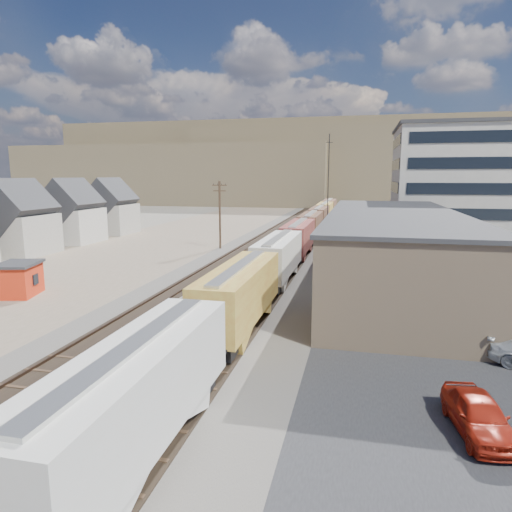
% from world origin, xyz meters
% --- Properties ---
extents(ground, '(300.00, 300.00, 0.00)m').
position_xyz_m(ground, '(0.00, 0.00, 0.00)').
color(ground, '#6B6356').
rests_on(ground, ground).
extents(ballast_bed, '(18.00, 200.00, 0.06)m').
position_xyz_m(ballast_bed, '(0.00, 50.00, 0.03)').
color(ballast_bed, '#4C4742').
rests_on(ballast_bed, ground).
extents(dirt_yard, '(24.00, 180.00, 0.03)m').
position_xyz_m(dirt_yard, '(-20.00, 40.00, 0.01)').
color(dirt_yard, '#71614E').
rests_on(dirt_yard, ground).
extents(asphalt_lot, '(26.00, 120.00, 0.04)m').
position_xyz_m(asphalt_lot, '(22.00, 35.00, 0.02)').
color(asphalt_lot, '#232326').
rests_on(asphalt_lot, ground).
extents(rail_tracks, '(11.40, 200.00, 0.24)m').
position_xyz_m(rail_tracks, '(-0.55, 50.00, 0.11)').
color(rail_tracks, black).
rests_on(rail_tracks, ground).
extents(freight_train, '(3.00, 119.74, 4.46)m').
position_xyz_m(freight_train, '(3.80, 45.11, 2.79)').
color(freight_train, black).
rests_on(freight_train, ground).
extents(warehouse, '(12.40, 40.40, 7.25)m').
position_xyz_m(warehouse, '(14.98, 25.00, 3.65)').
color(warehouse, tan).
rests_on(warehouse, ground).
extents(office_tower, '(22.60, 18.60, 18.45)m').
position_xyz_m(office_tower, '(27.95, 54.95, 9.26)').
color(office_tower, '#9E998E').
rests_on(office_tower, ground).
extents(utility_pole_north, '(2.20, 0.32, 10.00)m').
position_xyz_m(utility_pole_north, '(-8.50, 42.00, 5.30)').
color(utility_pole_north, '#382619').
rests_on(utility_pole_north, ground).
extents(radio_mast, '(1.20, 0.16, 18.00)m').
position_xyz_m(radio_mast, '(6.00, 60.00, 9.12)').
color(radio_mast, black).
rests_on(radio_mast, ground).
extents(hills_north, '(265.00, 80.00, 32.00)m').
position_xyz_m(hills_north, '(0.17, 167.92, 14.10)').
color(hills_north, brown).
rests_on(hills_north, ground).
extents(maintenance_shed, '(4.20, 4.87, 3.07)m').
position_xyz_m(maintenance_shed, '(-18.18, 11.99, 1.57)').
color(maintenance_shed, red).
rests_on(maintenance_shed, ground).
extents(parked_car_red, '(2.65, 5.15, 1.68)m').
position_xyz_m(parked_car_red, '(16.90, -3.13, 0.84)').
color(parked_car_red, '#9C1D0E').
rests_on(parked_car_red, ground).
extents(parked_car_white, '(3.02, 4.36, 1.36)m').
position_xyz_m(parked_car_white, '(21.59, 9.77, 0.68)').
color(parked_car_white, silver).
rests_on(parked_car_white, ground).
extents(parked_car_blue, '(5.43, 5.02, 1.41)m').
position_xyz_m(parked_car_blue, '(20.31, 55.14, 0.71)').
color(parked_car_blue, navy).
rests_on(parked_car_blue, ground).
extents(parked_car_far, '(2.76, 4.27, 1.35)m').
position_xyz_m(parked_car_far, '(28.84, 42.93, 0.68)').
color(parked_car_far, white).
rests_on(parked_car_far, ground).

